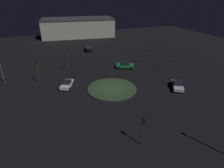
% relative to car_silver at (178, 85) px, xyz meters
% --- Properties ---
extents(ground_plane, '(118.57, 118.57, 0.00)m').
position_rel_car_silver_xyz_m(ground_plane, '(-12.24, 4.43, -0.74)').
color(ground_plane, black).
extents(roundabout_island, '(9.63, 9.63, 0.21)m').
position_rel_car_silver_xyz_m(roundabout_island, '(-12.24, 4.43, -0.64)').
color(roundabout_island, '#2D4228').
rests_on(roundabout_island, ground_plane).
extents(car_silver, '(4.02, 4.85, 1.43)m').
position_rel_car_silver_xyz_m(car_silver, '(0.00, 0.00, 0.00)').
color(car_silver, silver).
rests_on(car_silver, ground_plane).
extents(car_white, '(3.32, 4.30, 1.43)m').
position_rel_car_silver_xyz_m(car_white, '(-20.31, 8.50, -0.01)').
color(car_white, white).
rests_on(car_white, ground_plane).
extents(car_black, '(2.50, 4.58, 1.52)m').
position_rel_car_silver_xyz_m(car_black, '(-9.44, 31.93, 0.06)').
color(car_black, black).
rests_on(car_black, ground_plane).
extents(car_green, '(4.61, 3.62, 1.58)m').
position_rel_car_silver_xyz_m(car_green, '(-5.00, 13.72, 0.08)').
color(car_green, '#1E7238').
rests_on(car_green, ground_plane).
extents(traffic_light_northeast, '(0.39, 0.37, 4.43)m').
position_rel_car_silver_xyz_m(traffic_light_northeast, '(1.49, 14.61, 2.40)').
color(traffic_light_northeast, '#2D2D2D').
rests_on(traffic_light_northeast, ground_plane).
extents(traffic_light_northwest, '(0.37, 0.39, 3.84)m').
position_rel_car_silver_xyz_m(traffic_light_northwest, '(-18.55, 17.88, 2.00)').
color(traffic_light_northwest, '#2D2D2D').
rests_on(traffic_light_northwest, ground_plane).
extents(traffic_light_east, '(0.38, 0.34, 3.76)m').
position_rel_car_silver_xyz_m(traffic_light_east, '(3.37, 7.92, 1.95)').
color(traffic_light_east, '#2D2D2D').
rests_on(traffic_light_east, ground_plane).
extents(traffic_light_northwest_near, '(0.40, 0.37, 4.31)m').
position_rel_car_silver_xyz_m(traffic_light_northwest_near, '(-25.37, 12.89, 2.32)').
color(traffic_light_northwest_near, '#2D2D2D').
rests_on(traffic_light_northwest_near, ground_plane).
extents(traffic_light_south, '(0.33, 0.37, 4.07)m').
position_rel_car_silver_xyz_m(traffic_light_south, '(-14.34, -10.92, 2.16)').
color(traffic_light_south, '#2D2D2D').
rests_on(traffic_light_south, ground_plane).
extents(store_building, '(30.42, 16.34, 7.43)m').
position_rel_car_silver_xyz_m(store_building, '(-7.41, 55.22, 2.97)').
color(store_building, '#ADA893').
rests_on(store_building, ground_plane).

